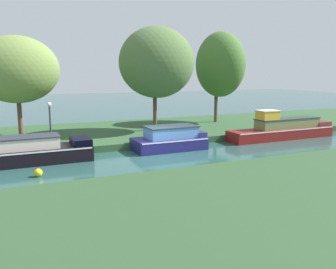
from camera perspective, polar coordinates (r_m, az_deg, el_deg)
name	(u,v)px	position (r m, az deg, el deg)	size (l,w,h in m)	color
ground_plane	(157,156)	(19.55, -1.79, -3.40)	(120.00, 120.00, 0.00)	#264E4A
riverbank_far	(119,133)	(25.99, -7.74, 0.29)	(72.00, 10.00, 0.40)	#2E512D
riverbank_near	(266,209)	(12.05, 15.23, -11.35)	(72.00, 10.00, 0.40)	#2B4A2B
navy_barge	(170,139)	(21.04, 0.38, -0.76)	(4.20, 2.06, 1.40)	navy
black_narrowboat	(8,152)	(19.17, -24.13, -2.57)	(7.91, 1.95, 1.94)	black
maroon_cruiser	(283,129)	(25.72, 17.83, 0.82)	(8.01, 1.57, 2.01)	maroon
willow_tree_left	(17,70)	(24.80, -22.91, 9.46)	(5.25, 3.78, 6.36)	brown
willow_tree_centre	(157,63)	(24.84, -1.79, 11.36)	(5.22, 4.56, 7.15)	#4F3925
willow_tree_right	(220,65)	(29.51, 8.29, 10.93)	(3.67, 4.64, 7.27)	brown
lamp_post	(50,118)	(20.95, -18.24, 2.50)	(0.24, 0.24, 2.46)	#333338
mooring_post_near	(153,133)	(21.79, -2.38, 0.20)	(0.15, 0.15, 0.86)	#443C29
channel_buoy	(38,173)	(16.66, -19.92, -5.73)	(0.36, 0.36, 0.36)	yellow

